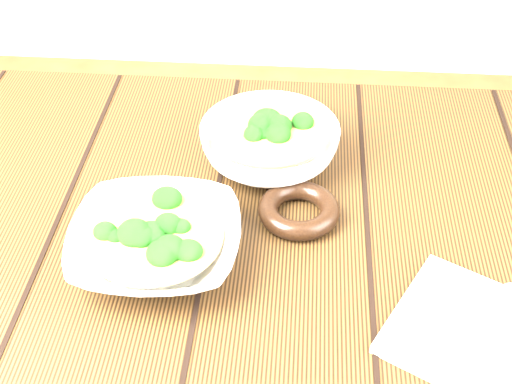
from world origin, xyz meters
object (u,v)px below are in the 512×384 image
at_px(soup_bowl_front, 156,243).
at_px(trivet, 299,210).
at_px(table, 226,310).
at_px(soup_bowl_back, 270,144).
at_px(napkin, 487,339).

height_order(soup_bowl_front, trivet, soup_bowl_front).
bearing_deg(table, soup_bowl_back, 75.27).
height_order(soup_bowl_back, napkin, soup_bowl_back).
bearing_deg(soup_bowl_back, table, -104.73).
bearing_deg(trivet, table, -145.86).
relative_size(soup_bowl_back, trivet, 2.16).
bearing_deg(soup_bowl_front, trivet, 27.91).
height_order(table, napkin, napkin).
xyz_separation_m(soup_bowl_front, trivet, (0.17, 0.09, -0.01)).
bearing_deg(soup_bowl_front, soup_bowl_back, 58.64).
relative_size(soup_bowl_front, napkin, 1.05).
height_order(soup_bowl_front, napkin, soup_bowl_front).
relative_size(soup_bowl_front, trivet, 1.99).
bearing_deg(trivet, napkin, -41.75).
xyz_separation_m(table, trivet, (0.09, 0.06, 0.13)).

